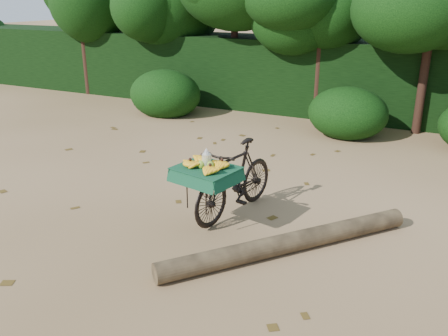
% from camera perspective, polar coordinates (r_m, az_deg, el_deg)
% --- Properties ---
extents(ground, '(80.00, 80.00, 0.00)m').
position_cam_1_polar(ground, '(7.08, -5.45, -3.53)').
color(ground, tan).
rests_on(ground, ground).
extents(vendor_bicycle, '(0.93, 1.82, 1.02)m').
position_cam_1_polar(vendor_bicycle, '(6.33, 1.21, -1.31)').
color(vendor_bicycle, black).
rests_on(vendor_bicycle, ground).
extents(fallen_log, '(2.25, 2.64, 0.23)m').
position_cam_1_polar(fallen_log, '(5.63, 7.84, -8.89)').
color(fallen_log, brown).
rests_on(fallen_log, ground).
extents(hedge_backdrop, '(26.00, 1.80, 1.80)m').
position_cam_1_polar(hedge_backdrop, '(12.43, 9.99, 10.95)').
color(hedge_backdrop, black).
rests_on(hedge_backdrop, ground).
extents(tree_row, '(14.50, 2.00, 4.00)m').
position_cam_1_polar(tree_row, '(11.76, 5.99, 16.02)').
color(tree_row, black).
rests_on(tree_row, ground).
extents(bush_clumps, '(8.80, 1.70, 0.90)m').
position_cam_1_polar(bush_clumps, '(10.50, 9.28, 6.80)').
color(bush_clumps, black).
rests_on(bush_clumps, ground).
extents(leaf_litter, '(7.00, 7.30, 0.01)m').
position_cam_1_polar(leaf_litter, '(7.59, -2.89, -1.73)').
color(leaf_litter, '#4F3A15').
rests_on(leaf_litter, ground).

